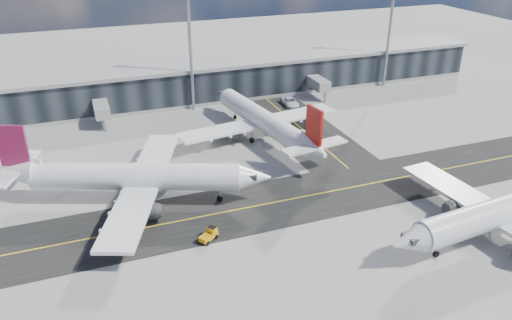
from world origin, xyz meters
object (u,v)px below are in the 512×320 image
object	(u,v)px
airliner_near	(511,209)
baggage_tug	(210,234)
service_van	(290,102)
airliner_redtail	(264,121)
airliner_af	(132,177)

from	to	relation	value
airliner_near	baggage_tug	xyz separation A→B (m)	(-38.71, 12.79, -3.06)
airliner_near	service_van	xyz separation A→B (m)	(-6.96, 57.58, -3.06)
airliner_redtail	baggage_tug	bearing A→B (deg)	-132.57
airliner_redtail	service_van	size ratio (longest dim) A/B	6.40
airliner_redtail	airliner_af	bearing A→B (deg)	-160.36
airliner_redtail	baggage_tug	size ratio (longest dim) A/B	13.27
airliner_af	airliner_redtail	distance (m)	30.95
airliner_af	airliner_redtail	bearing A→B (deg)	139.92
airliner_near	service_van	distance (m)	58.08
airliner_redtail	airliner_near	world-z (taller)	airliner_near
airliner_near	airliner_redtail	bearing A→B (deg)	20.28
baggage_tug	airliner_near	bearing A→B (deg)	37.19
airliner_af	airliner_near	xyz separation A→B (m)	(46.73, -26.81, -0.17)
airliner_redtail	baggage_tug	world-z (taller)	airliner_redtail
airliner_near	baggage_tug	distance (m)	40.88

